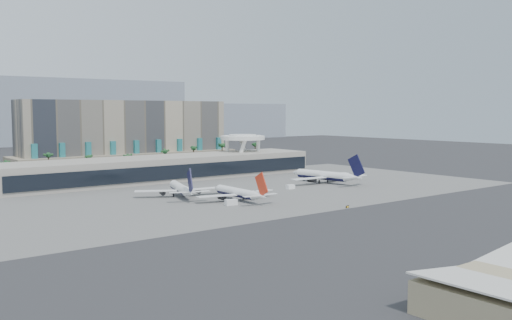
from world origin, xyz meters
TOP-DOWN VIEW (x-y plane):
  - ground at (0.00, 0.00)m, footprint 900.00×900.00m
  - apron_pad at (0.00, 55.00)m, footprint 260.00×130.00m
  - mountain_ridge at (27.88, 470.00)m, footprint 680.00×60.00m
  - hotel at (10.00, 174.41)m, footprint 140.00×30.00m
  - terminal at (0.00, 109.84)m, footprint 170.00×32.50m
  - saucer_structure at (55.00, 116.00)m, footprint 26.00×26.00m
  - palm_row at (7.00, 145.00)m, footprint 157.80×2.80m
  - airliner_left at (-24.10, 52.94)m, footprint 36.71×37.98m
  - airliner_centre at (-11.25, 30.06)m, footprint 35.92×36.99m
  - airliner_right at (55.19, 48.13)m, footprint 42.82×44.33m
  - service_vehicle_a at (-20.22, 22.44)m, footprint 4.92×3.04m
  - service_vehicle_b at (27.29, 42.31)m, footprint 3.89×2.26m
  - taxiway_sign at (9.96, -8.95)m, footprint 2.03×0.87m

SIDE VIEW (x-z plane):
  - ground at x=0.00m, z-range 0.00..0.00m
  - apron_pad at x=0.00m, z-range 0.00..0.06m
  - taxiway_sign at x=9.96m, z-range 0.00..0.92m
  - service_vehicle_b at x=27.29m, z-range 0.00..1.98m
  - service_vehicle_a at x=-20.22m, z-range 0.00..2.24m
  - airliner_centre at x=-11.25m, z-range -3.16..9.60m
  - airliner_left at x=-24.10m, z-range -3.36..10.21m
  - airliner_right at x=55.19m, z-range -3.80..11.54m
  - terminal at x=0.00m, z-range -0.73..13.77m
  - palm_row at x=7.00m, z-range 3.95..17.05m
  - hotel at x=10.00m, z-range -4.19..37.81m
  - saucer_structure at x=55.00m, z-range 7.51..29.40m
  - mountain_ridge at x=27.88m, z-range -5.11..64.89m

